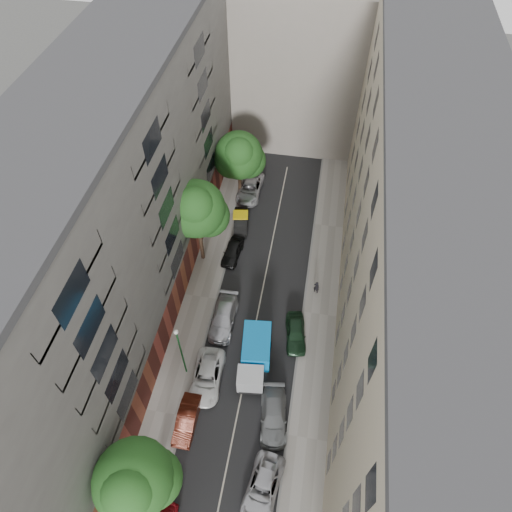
% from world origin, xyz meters
% --- Properties ---
extents(ground, '(120.00, 120.00, 0.00)m').
position_xyz_m(ground, '(0.00, 0.00, 0.00)').
color(ground, '#4C4C49').
rests_on(ground, ground).
extents(road_surface, '(8.00, 44.00, 0.02)m').
position_xyz_m(road_surface, '(0.00, 0.00, 0.01)').
color(road_surface, black).
rests_on(road_surface, ground).
extents(sidewalk_left, '(3.00, 44.00, 0.15)m').
position_xyz_m(sidewalk_left, '(-5.50, 0.00, 0.07)').
color(sidewalk_left, gray).
rests_on(sidewalk_left, ground).
extents(sidewalk_right, '(3.00, 44.00, 0.15)m').
position_xyz_m(sidewalk_right, '(5.50, 0.00, 0.07)').
color(sidewalk_right, gray).
rests_on(sidewalk_right, ground).
extents(building_left, '(8.00, 44.00, 20.00)m').
position_xyz_m(building_left, '(-11.00, 0.00, 10.00)').
color(building_left, '#53514E').
rests_on(building_left, ground).
extents(building_right, '(8.00, 44.00, 20.00)m').
position_xyz_m(building_right, '(11.00, 0.00, 10.00)').
color(building_right, tan).
rests_on(building_right, ground).
extents(building_endcap, '(18.00, 12.00, 18.00)m').
position_xyz_m(building_endcap, '(0.00, 28.00, 9.00)').
color(building_endcap, gray).
rests_on(building_endcap, ground).
extents(tarp_truck, '(2.71, 5.70, 2.54)m').
position_xyz_m(tarp_truck, '(0.60, -5.69, 1.40)').
color(tarp_truck, black).
rests_on(tarp_truck, ground).
extents(car_left_1, '(1.43, 4.05, 1.33)m').
position_xyz_m(car_left_1, '(-3.60, -11.40, 0.67)').
color(car_left_1, '#49190E').
rests_on(car_left_1, ground).
extents(car_left_2, '(2.56, 5.15, 1.40)m').
position_xyz_m(car_left_2, '(-2.92, -7.80, 0.70)').
color(car_left_2, silver).
rests_on(car_left_2, ground).
extents(car_left_3, '(2.05, 5.02, 1.46)m').
position_xyz_m(car_left_3, '(-2.80, -2.20, 0.73)').
color(car_left_3, '#B3B3B8').
rests_on(car_left_3, ground).
extents(car_left_4, '(1.89, 3.95, 1.30)m').
position_xyz_m(car_left_4, '(-3.60, 5.40, 0.65)').
color(car_left_4, black).
rests_on(car_left_4, ground).
extents(car_left_5, '(2.02, 4.12, 1.30)m').
position_xyz_m(car_left_5, '(-3.58, 9.51, 0.65)').
color(car_left_5, black).
rests_on(car_left_5, ground).
extents(car_left_6, '(2.67, 5.41, 1.48)m').
position_xyz_m(car_left_6, '(-3.50, 14.60, 0.74)').
color(car_left_6, silver).
rests_on(car_left_6, ground).
extents(car_right_0, '(2.84, 5.00, 1.32)m').
position_xyz_m(car_right_0, '(2.80, -15.00, 0.66)').
color(car_right_0, '#BBBAC0').
rests_on(car_right_0, ground).
extents(car_right_1, '(2.59, 5.04, 1.40)m').
position_xyz_m(car_right_1, '(2.80, -10.00, 0.70)').
color(car_right_1, slate).
rests_on(car_right_1, ground).
extents(car_right_2, '(2.28, 4.32, 1.40)m').
position_xyz_m(car_right_2, '(3.60, -2.60, 0.70)').
color(car_right_2, black).
rests_on(car_right_2, ground).
extents(tree_near, '(5.13, 4.83, 8.27)m').
position_xyz_m(tree_near, '(-4.58, -17.11, 5.67)').
color(tree_near, '#382619').
rests_on(tree_near, sidewalk_left).
extents(tree_mid, '(5.45, 5.20, 9.64)m').
position_xyz_m(tree_mid, '(-6.30, 4.46, 6.70)').
color(tree_mid, '#382619').
rests_on(tree_mid, sidewalk_left).
extents(tree_far, '(5.28, 5.01, 7.82)m').
position_xyz_m(tree_far, '(-4.50, 14.21, 5.25)').
color(tree_far, '#382619').
rests_on(tree_far, sidewalk_left).
extents(lamp_post, '(0.36, 0.36, 6.54)m').
position_xyz_m(lamp_post, '(-4.80, -7.38, 4.17)').
color(lamp_post, '#1B612A').
rests_on(lamp_post, sidewalk_left).
extents(pedestrian, '(0.64, 0.53, 1.50)m').
position_xyz_m(pedestrian, '(4.93, 2.35, 0.90)').
color(pedestrian, black).
rests_on(pedestrian, sidewalk_right).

